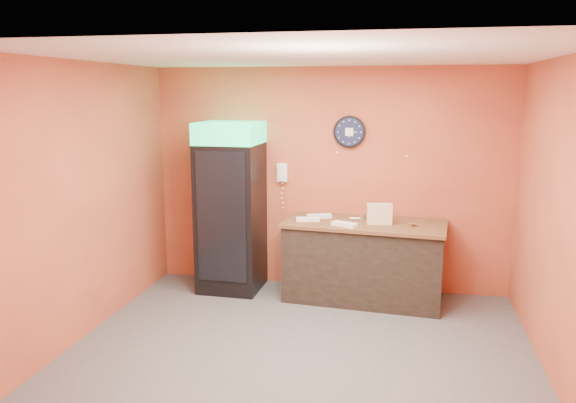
# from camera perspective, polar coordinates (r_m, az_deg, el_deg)

# --- Properties ---
(floor) EXTENTS (4.50, 4.50, 0.00)m
(floor) POSITION_cam_1_polar(r_m,az_deg,el_deg) (5.65, 1.16, -15.10)
(floor) COLOR #47474C
(floor) RESTS_ON ground
(back_wall) EXTENTS (4.50, 0.02, 2.80)m
(back_wall) POSITION_cam_1_polar(r_m,az_deg,el_deg) (7.13, 4.17, 2.25)
(back_wall) COLOR #C65C37
(back_wall) RESTS_ON floor
(left_wall) EXTENTS (0.02, 4.00, 2.80)m
(left_wall) POSITION_cam_1_polar(r_m,az_deg,el_deg) (6.01, -20.39, -0.08)
(left_wall) COLOR #C65C37
(left_wall) RESTS_ON floor
(right_wall) EXTENTS (0.02, 4.00, 2.80)m
(right_wall) POSITION_cam_1_polar(r_m,az_deg,el_deg) (5.27, 26.06, -2.01)
(right_wall) COLOR #C65C37
(right_wall) RESTS_ON floor
(ceiling) EXTENTS (4.50, 4.00, 0.02)m
(ceiling) POSITION_cam_1_polar(r_m,az_deg,el_deg) (5.08, 1.29, 14.57)
(ceiling) COLOR white
(ceiling) RESTS_ON back_wall
(beverage_cooler) EXTENTS (0.76, 0.77, 2.13)m
(beverage_cooler) POSITION_cam_1_polar(r_m,az_deg,el_deg) (7.06, -5.89, -0.83)
(beverage_cooler) COLOR black
(beverage_cooler) RESTS_ON floor
(prep_counter) EXTENTS (1.91, 0.96, 0.92)m
(prep_counter) POSITION_cam_1_polar(r_m,az_deg,el_deg) (6.89, 7.70, -6.14)
(prep_counter) COLOR black
(prep_counter) RESTS_ON floor
(wall_clock) EXTENTS (0.40, 0.06, 0.40)m
(wall_clock) POSITION_cam_1_polar(r_m,az_deg,el_deg) (7.00, 6.26, 7.05)
(wall_clock) COLOR black
(wall_clock) RESTS_ON back_wall
(wall_phone) EXTENTS (0.13, 0.11, 0.24)m
(wall_phone) POSITION_cam_1_polar(r_m,az_deg,el_deg) (7.16, -0.58, 2.96)
(wall_phone) COLOR white
(wall_phone) RESTS_ON back_wall
(butcher_paper) EXTENTS (1.97, 1.06, 0.04)m
(butcher_paper) POSITION_cam_1_polar(r_m,az_deg,el_deg) (6.76, 7.80, -2.24)
(butcher_paper) COLOR brown
(butcher_paper) RESTS_ON prep_counter
(sub_roll_stack) EXTENTS (0.30, 0.14, 0.25)m
(sub_roll_stack) POSITION_cam_1_polar(r_m,az_deg,el_deg) (6.65, 9.28, -1.26)
(sub_roll_stack) COLOR beige
(sub_roll_stack) RESTS_ON butcher_paper
(wrapped_sandwich_left) EXTENTS (0.30, 0.17, 0.04)m
(wrapped_sandwich_left) POSITION_cam_1_polar(r_m,az_deg,el_deg) (6.75, 2.03, -1.82)
(wrapped_sandwich_left) COLOR white
(wrapped_sandwich_left) RESTS_ON butcher_paper
(wrapped_sandwich_mid) EXTENTS (0.32, 0.23, 0.04)m
(wrapped_sandwich_mid) POSITION_cam_1_polar(r_m,az_deg,el_deg) (6.52, 5.76, -2.32)
(wrapped_sandwich_mid) COLOR white
(wrapped_sandwich_mid) RESTS_ON butcher_paper
(wrapped_sandwich_right) EXTENTS (0.32, 0.22, 0.04)m
(wrapped_sandwich_right) POSITION_cam_1_polar(r_m,az_deg,el_deg) (6.92, 3.19, -1.49)
(wrapped_sandwich_right) COLOR white
(wrapped_sandwich_right) RESTS_ON butcher_paper
(kitchen_tool) EXTENTS (0.06, 0.06, 0.06)m
(kitchen_tool) POSITION_cam_1_polar(r_m,az_deg,el_deg) (6.88, 7.61, -1.56)
(kitchen_tool) COLOR silver
(kitchen_tool) RESTS_ON butcher_paper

